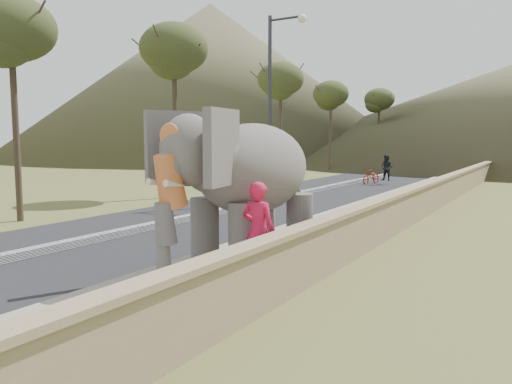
{
  "coord_description": "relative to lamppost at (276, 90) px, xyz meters",
  "views": [
    {
      "loc": [
        5.71,
        -4.91,
        2.87
      ],
      "look_at": [
        0.2,
        4.26,
        1.7
      ],
      "focal_mm": 35.0,
      "sensor_mm": 36.0,
      "label": 1
    }
  ],
  "objects": [
    {
      "name": "ground",
      "position": [
        4.69,
        -14.06,
        -4.87
      ],
      "size": [
        160.0,
        160.0,
        0.0
      ],
      "primitive_type": "plane",
      "color": "olive",
      "rests_on": "ground"
    },
    {
      "name": "road",
      "position": [
        -0.31,
        -4.06,
        -4.86
      ],
      "size": [
        7.0,
        120.0,
        0.03
      ],
      "primitive_type": "cube",
      "color": "black",
      "rests_on": "ground"
    },
    {
      "name": "median",
      "position": [
        -0.31,
        -4.06,
        -4.76
      ],
      "size": [
        0.35,
        120.0,
        0.22
      ],
      "primitive_type": "cube",
      "color": "black",
      "rests_on": "ground"
    },
    {
      "name": "walkway",
      "position": [
        4.69,
        -4.06,
        -4.8
      ],
      "size": [
        3.0,
        120.0,
        0.15
      ],
      "primitive_type": "cube",
      "color": "#9E9687",
      "rests_on": "ground"
    },
    {
      "name": "parapet",
      "position": [
        6.34,
        -4.06,
        -4.32
      ],
      "size": [
        0.3,
        120.0,
        1.1
      ],
      "primitive_type": "cube",
      "color": "tan",
      "rests_on": "ground"
    },
    {
      "name": "lamppost",
      "position": [
        0.0,
        0.0,
        0.0
      ],
      "size": [
        1.76,
        0.36,
        8.0
      ],
      "color": "#323136",
      "rests_on": "ground"
    },
    {
      "name": "signboard",
      "position": [
        0.19,
        -0.46,
        -3.23
      ],
      "size": [
        0.6,
        0.08,
        2.4
      ],
      "color": "#2D2D33",
      "rests_on": "ground"
    },
    {
      "name": "hill_left",
      "position": [
        -33.31,
        40.94,
        6.13
      ],
      "size": [
        60.0,
        60.0,
        22.0
      ],
      "primitive_type": "cone",
      "color": "brown",
      "rests_on": "ground"
    },
    {
      "name": "elephant_and_man",
      "position": [
        4.71,
        -9.58,
        -3.14
      ],
      "size": [
        2.84,
        4.69,
        3.2
      ],
      "color": "slate",
      "rests_on": "ground"
    },
    {
      "name": "motorcyclist",
      "position": [
        1.12,
        10.89,
        -4.16
      ],
      "size": [
        1.88,
        1.9,
        1.85
      ],
      "color": "maroon",
      "rests_on": "ground"
    },
    {
      "name": "trees",
      "position": [
        7.55,
        14.1,
        -0.98
      ],
      "size": [
        47.07,
        44.55,
        8.4
      ],
      "color": "#473828",
      "rests_on": "ground"
    }
  ]
}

